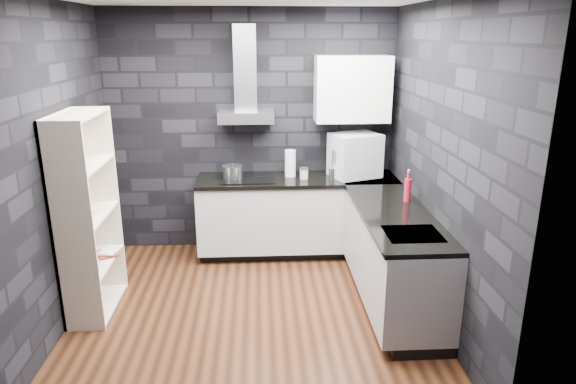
{
  "coord_description": "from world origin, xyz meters",
  "views": [
    {
      "loc": [
        0.09,
        -4.14,
        2.43
      ],
      "look_at": [
        0.35,
        0.45,
        1.0
      ],
      "focal_mm": 32.0,
      "sensor_mm": 36.0,
      "label": 1
    }
  ],
  "objects": [
    {
      "name": "sink_rim",
      "position": [
        1.3,
        -0.4,
        0.89
      ],
      "size": [
        0.44,
        0.4,
        0.01
      ],
      "primitive_type": "cube",
      "color": "#A2A3A7",
      "rests_on": "counter_right_top"
    },
    {
      "name": "bookshelf",
      "position": [
        -1.42,
        0.17,
        0.9
      ],
      "size": [
        0.38,
        0.82,
        1.8
      ],
      "primitive_type": "cube",
      "rotation": [
        0.0,
        0.0,
        0.05
      ],
      "color": "beige",
      "rests_on": "ground"
    },
    {
      "name": "toekick_right",
      "position": [
        1.34,
        0.1,
        0.05
      ],
      "size": [
        0.5,
        1.78,
        0.1
      ],
      "primitive_type": "cube",
      "color": "black",
      "rests_on": "ground"
    },
    {
      "name": "counter_corner_top",
      "position": [
        1.3,
        1.3,
        0.88
      ],
      "size": [
        0.62,
        0.62,
        0.04
      ],
      "primitive_type": "cube",
      "color": "black",
      "rests_on": "counter_right_cab"
    },
    {
      "name": "counter_right_top",
      "position": [
        1.29,
        0.1,
        0.88
      ],
      "size": [
        0.62,
        1.8,
        0.04
      ],
      "primitive_type": "cube",
      "color": "black",
      "rests_on": "counter_right_cab"
    },
    {
      "name": "wall_right",
      "position": [
        1.62,
        0.0,
        1.35
      ],
      "size": [
        0.05,
        3.2,
        2.7
      ],
      "primitive_type": "cube",
      "color": "black",
      "rests_on": "ground"
    },
    {
      "name": "book_second",
      "position": [
        -1.4,
        0.37,
        0.59
      ],
      "size": [
        0.17,
        0.05,
        0.23
      ],
      "primitive_type": "imported",
      "rotation": [
        0.0,
        0.0,
        -0.21
      ],
      "color": "#B2B2B2",
      "rests_on": "bookshelf"
    },
    {
      "name": "counter_right_cab",
      "position": [
        1.3,
        0.1,
        0.48
      ],
      "size": [
        0.6,
        1.8,
        0.76
      ],
      "primitive_type": "cube",
      "color": "#B4B4B9",
      "rests_on": "ground"
    },
    {
      "name": "wall_back",
      "position": [
        0.0,
        1.62,
        1.35
      ],
      "size": [
        3.2,
        0.05,
        2.7
      ],
      "primitive_type": "cube",
      "color": "black",
      "rests_on": "ground"
    },
    {
      "name": "hood_body",
      "position": [
        -0.05,
        1.43,
        1.56
      ],
      "size": [
        0.6,
        0.34,
        0.12
      ],
      "primitive_type": "cube",
      "color": "#A2A3A7",
      "rests_on": "wall_back"
    },
    {
      "name": "appliance_garage",
      "position": [
        1.14,
        1.33,
        1.12
      ],
      "size": [
        0.61,
        0.54,
        0.5
      ],
      "primitive_type": "cube",
      "rotation": [
        0.0,
        0.0,
        0.35
      ],
      "color": "#B6B7BD",
      "rests_on": "counter_back_top"
    },
    {
      "name": "cooktop",
      "position": [
        -0.05,
        1.3,
        0.91
      ],
      "size": [
        0.58,
        0.5,
        0.01
      ],
      "primitive_type": "cube",
      "color": "black",
      "rests_on": "counter_back_top"
    },
    {
      "name": "toekick_back",
      "position": [
        0.5,
        1.34,
        0.05
      ],
      "size": [
        2.18,
        0.5,
        0.1
      ],
      "primitive_type": "cube",
      "color": "black",
      "rests_on": "ground"
    },
    {
      "name": "red_bottle",
      "position": [
        1.48,
        0.41,
        1.01
      ],
      "size": [
        0.07,
        0.07,
        0.22
      ],
      "primitive_type": "cylinder",
      "rotation": [
        0.0,
        0.0,
        0.17
      ],
      "color": "maroon",
      "rests_on": "counter_right_top"
    },
    {
      "name": "wall_front",
      "position": [
        0.0,
        -1.62,
        1.35
      ],
      "size": [
        3.2,
        0.05,
        2.7
      ],
      "primitive_type": "cube",
      "color": "black",
      "rests_on": "ground"
    },
    {
      "name": "pot",
      "position": [
        -0.21,
        1.27,
        0.97
      ],
      "size": [
        0.26,
        0.26,
        0.13
      ],
      "primitive_type": "cylinder",
      "rotation": [
        0.0,
        0.0,
        -0.24
      ],
      "color": "silver",
      "rests_on": "cooktop"
    },
    {
      "name": "wall_left",
      "position": [
        -1.62,
        0.0,
        1.35
      ],
      "size": [
        0.05,
        3.2,
        2.7
      ],
      "primitive_type": "cube",
      "color": "black",
      "rests_on": "ground"
    },
    {
      "name": "upper_cabinet",
      "position": [
        1.1,
        1.43,
        1.85
      ],
      "size": [
        0.8,
        0.35,
        0.7
      ],
      "primitive_type": "cube",
      "color": "silver",
      "rests_on": "wall_back"
    },
    {
      "name": "fruit_bowl",
      "position": [
        -1.42,
        0.06,
        0.94
      ],
      "size": [
        0.21,
        0.21,
        0.05
      ],
      "primitive_type": "imported",
      "rotation": [
        0.0,
        0.0,
        0.03
      ],
      "color": "silver",
      "rests_on": "bookshelf"
    },
    {
      "name": "book_red",
      "position": [
        -1.42,
        0.28,
        0.57
      ],
      "size": [
        0.16,
        0.11,
        0.23
      ],
      "primitive_type": "imported",
      "rotation": [
        0.0,
        0.0,
        0.55
      ],
      "color": "maroon",
      "rests_on": "bookshelf"
    },
    {
      "name": "ground",
      "position": [
        0.0,
        0.0,
        0.0
      ],
      "size": [
        3.2,
        3.2,
        0.0
      ],
      "primitive_type": "plane",
      "color": "#422213"
    },
    {
      "name": "utensil_crock",
      "position": [
        0.89,
        1.24,
        0.96
      ],
      "size": [
        0.12,
        0.12,
        0.12
      ],
      "primitive_type": "cylinder",
      "rotation": [
        0.0,
        0.0,
        -0.41
      ],
      "color": "silver",
      "rests_on": "counter_back_top"
    },
    {
      "name": "storage_jar",
      "position": [
        0.57,
        1.25,
        0.95
      ],
      "size": [
        0.11,
        0.11,
        0.11
      ],
      "primitive_type": "cylinder",
      "rotation": [
        0.0,
        0.0,
        -0.29
      ],
      "color": "#C7AF8F",
      "rests_on": "counter_back_top"
    },
    {
      "name": "glass_vase",
      "position": [
        0.43,
        1.36,
        1.05
      ],
      "size": [
        0.13,
        0.13,
        0.3
      ],
      "primitive_type": "cylinder",
      "rotation": [
        0.0,
        0.0,
        -0.08
      ],
      "color": "silver",
      "rests_on": "counter_back_top"
    },
    {
      "name": "hood_chimney",
      "position": [
        -0.05,
        1.5,
        2.07
      ],
      "size": [
        0.24,
        0.2,
        0.9
      ],
      "primitive_type": "cube",
      "color": "#A2A3A7",
      "rests_on": "hood_body"
    },
    {
      "name": "counter_back_cab",
      "position": [
        0.5,
        1.3,
        0.48
      ],
      "size": [
        2.2,
        0.6,
        0.76
      ],
      "primitive_type": "cube",
      "color": "#B4B4B9",
      "rests_on": "ground"
    },
    {
      "name": "counter_back_top",
      "position": [
        0.5,
        1.29,
        0.88
      ],
      "size": [
        2.2,
        0.62,
        0.04
      ],
      "primitive_type": "cube",
      "color": "black",
      "rests_on": "counter_back_cab"
    }
  ]
}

